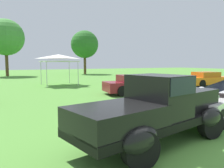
# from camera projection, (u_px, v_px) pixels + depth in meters

# --- Properties ---
(ground_plane) EXTENTS (120.00, 120.00, 0.00)m
(ground_plane) POSITION_uv_depth(u_px,v_px,m) (183.00, 148.00, 5.14)
(ground_plane) COLOR #4C8433
(feature_pickup_truck) EXTENTS (4.74, 2.50, 1.70)m
(feature_pickup_truck) POSITION_uv_depth(u_px,v_px,m) (156.00, 108.00, 5.39)
(feature_pickup_truck) COLOR black
(feature_pickup_truck) RESTS_ON ground_plane
(neighbor_convertible) EXTENTS (4.78, 3.24, 1.40)m
(neighbor_convertible) POSITION_uv_depth(u_px,v_px,m) (210.00, 101.00, 8.14)
(neighbor_convertible) COLOR silver
(neighbor_convertible) RESTS_ON ground_plane
(show_car_burgundy) EXTENTS (4.01, 2.22, 1.22)m
(show_car_burgundy) POSITION_uv_depth(u_px,v_px,m) (134.00, 85.00, 13.85)
(show_car_burgundy) COLOR maroon
(show_car_burgundy) RESTS_ON ground_plane
(show_car_orange) EXTENTS (4.43, 2.13, 1.22)m
(show_car_orange) POSITION_uv_depth(u_px,v_px,m) (207.00, 79.00, 18.29)
(show_car_orange) COLOR orange
(show_car_orange) RESTS_ON ground_plane
(canopy_tent_center_field) EXTENTS (2.92, 2.92, 2.71)m
(canopy_tent_center_field) POSITION_uv_depth(u_px,v_px,m) (59.00, 58.00, 19.00)
(canopy_tent_center_field) COLOR #B7B7BC
(canopy_tent_center_field) RESTS_ON ground_plane
(treeline_mid_left) EXTENTS (5.23, 5.23, 8.25)m
(treeline_mid_left) POSITION_uv_depth(u_px,v_px,m) (6.00, 37.00, 31.34)
(treeline_mid_left) COLOR brown
(treeline_mid_left) RESTS_ON ground_plane
(treeline_center) EXTENTS (4.69, 4.69, 7.44)m
(treeline_center) POSITION_uv_depth(u_px,v_px,m) (85.00, 44.00, 37.19)
(treeline_center) COLOR brown
(treeline_center) RESTS_ON ground_plane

